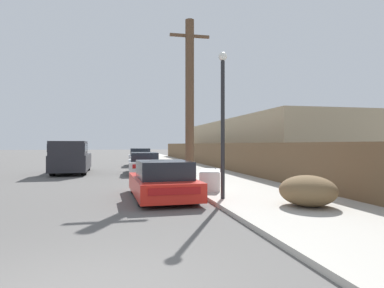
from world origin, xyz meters
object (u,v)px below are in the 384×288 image
Objects in this scene: pickup_truck at (71,158)px; parked_sports_car_red at (162,181)px; utility_pole at (190,99)px; discarded_fridge at (210,179)px; brush_pile at (308,191)px; car_parked_mid at (144,163)px; car_parked_far at (140,158)px; street_lamp at (223,113)px.

parked_sports_car_red is at bearing 110.32° from pickup_truck.
parked_sports_car_red is 0.59× the size of utility_pole.
brush_pile reaches higher than discarded_fridge.
discarded_fridge is 8.70m from car_parked_mid.
car_parked_mid is 2.86× the size of brush_pile.
car_parked_mid is 7.39m from car_parked_far.
parked_sports_car_red is 2.93m from street_lamp.
discarded_fridge is at bearing 84.40° from street_lamp.
utility_pole is 5.33m from street_lamp.
car_parked_far is 0.58× the size of utility_pole.
parked_sports_car_red is 1.02× the size of car_parked_far.
brush_pile is (3.17, -19.80, -0.13)m from car_parked_far.
discarded_fridge is 0.32× the size of pickup_truck.
parked_sports_car_red is at bearing -133.03° from discarded_fridge.
brush_pile is at bearing -79.78° from car_parked_far.
discarded_fridge is 0.25× the size of utility_pole.
brush_pile is (7.62, -13.18, -0.43)m from pickup_truck.
pickup_truck is at bearing 109.51° from parked_sports_car_red.
utility_pole reaches higher than discarded_fridge.
parked_sports_car_red is 0.97× the size of street_lamp.
discarded_fridge is at bearing -87.26° from utility_pole.
street_lamp reaches higher than brush_pile.
utility_pole is (-0.14, 2.97, 3.33)m from discarded_fridge.
street_lamp is (-0.08, -5.21, -1.11)m from utility_pole.
parked_sports_car_red is 17.03m from car_parked_far.
utility_pole is 7.80m from brush_pile.
car_parked_far is 13.39m from utility_pole.
utility_pole is at bearing 104.24° from brush_pile.
discarded_fridge is 0.42× the size of street_lamp.
pickup_truck is (-4.25, 0.76, 0.36)m from car_parked_mid.
discarded_fridge is 11.08m from pickup_truck.
pickup_truck is at bearing 116.74° from street_lamp.
street_lamp is 2.75× the size of brush_pile.
utility_pole is at bearing 131.61° from pickup_truck.
utility_pole reaches higher than car_parked_far.
utility_pole is 4.52× the size of brush_pile.
brush_pile is (1.74, -6.86, -3.27)m from utility_pole.
street_lamp is at bearing -79.94° from car_parked_mid.
street_lamp is (1.35, -18.15, 2.02)m from car_parked_far.
street_lamp is at bearing -84.61° from car_parked_far.
brush_pile is (3.49, -2.78, -0.03)m from parked_sports_car_red.
street_lamp is at bearing -36.27° from parked_sports_car_red.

